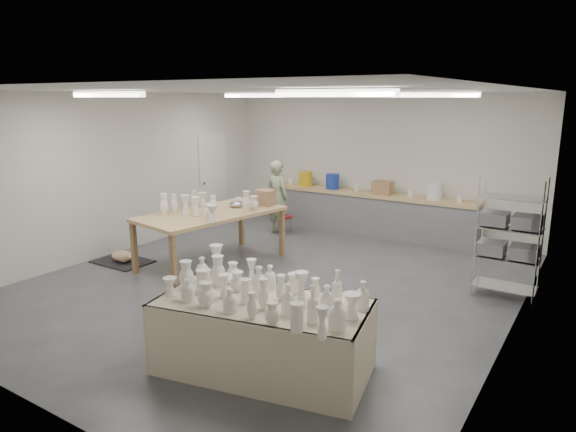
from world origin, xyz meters
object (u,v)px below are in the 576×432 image
Objects in this scene: work_table at (215,212)px; potter at (278,197)px; drying_table at (262,332)px; red_stool at (285,218)px.

potter reaches higher than work_table.
potter is (-3.06, 4.90, 0.36)m from drying_table.
potter reaches higher than red_stool.
drying_table is 0.89× the size of work_table.
work_table is at bearing -84.83° from red_stool.
drying_table is 3.85m from work_table.
potter is at bearing 106.15° from work_table.
red_stool is at bearing -75.26° from potter.
drying_table is at bearing -59.38° from red_stool.
drying_table is at bearing 136.73° from potter.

